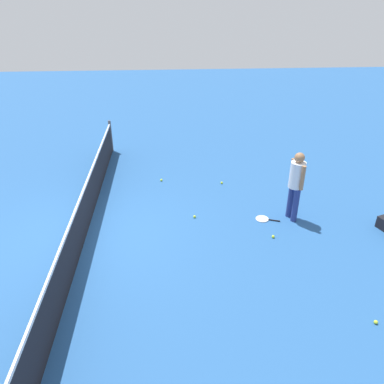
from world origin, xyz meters
The scene contains 9 objects.
ground_plane centered at (0.00, 0.00, 0.00)m, with size 40.00×40.00×0.00m, color #265693.
court_net centered at (0.00, 0.00, 0.50)m, with size 10.09×0.09×1.07m.
player_near_side centered at (0.33, -4.81, 1.01)m, with size 0.53×0.42×1.70m.
tennis_racket_near_player centered at (0.33, -4.14, 0.01)m, with size 0.40×0.61×0.03m.
tennis_ball_near_player centered at (-2.95, -5.22, 0.03)m, with size 0.07×0.07×0.07m, color #C6E033.
tennis_ball_midcourt centered at (2.27, -3.40, 0.03)m, with size 0.07×0.07×0.07m, color #C6E033.
tennis_ball_baseline centered at (-0.44, -4.17, 0.03)m, with size 0.07×0.07×0.07m, color #C6E033.
tennis_ball_stray_left centered at (0.52, -2.49, 0.03)m, with size 0.07×0.07×0.07m, color #C6E033.
tennis_ball_stray_right centered at (2.56, -1.69, 0.03)m, with size 0.07×0.07×0.07m, color #C6E033.
Camera 1 is at (-7.12, -1.89, 4.84)m, focal length 34.93 mm.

